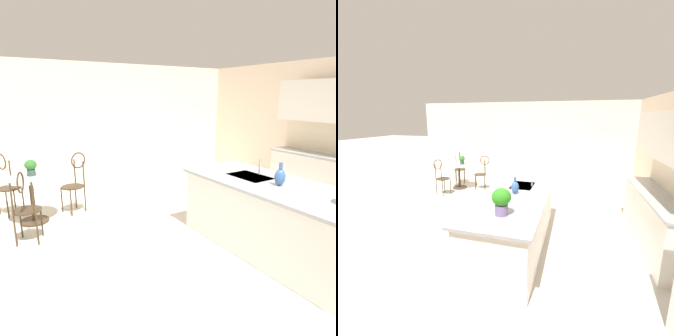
# 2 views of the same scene
# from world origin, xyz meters

# --- Properties ---
(ground_plane) EXTENTS (40.00, 40.00, 0.00)m
(ground_plane) POSITION_xyz_m (0.00, 0.00, 0.00)
(ground_plane) COLOR beige
(wall_left_window) EXTENTS (0.12, 7.80, 2.70)m
(wall_left_window) POSITION_xyz_m (-4.26, 0.00, 1.35)
(wall_left_window) COLOR beige
(wall_left_window) RESTS_ON ground
(kitchen_island) EXTENTS (2.80, 1.06, 0.92)m
(kitchen_island) POSITION_xyz_m (0.30, 0.85, 0.46)
(kitchen_island) COLOR white
(kitchen_island) RESTS_ON ground
(back_counter_run) EXTENTS (2.44, 0.64, 1.52)m
(back_counter_run) POSITION_xyz_m (-0.40, 3.21, 0.49)
(back_counter_run) COLOR white
(back_counter_run) RESTS_ON ground
(upper_cabinet_run) EXTENTS (2.40, 0.36, 0.76)m
(upper_cabinet_run) POSITION_xyz_m (-0.40, 3.18, 1.90)
(upper_cabinet_run) COLOR white
(upper_cabinet_run) RESTS_ON back_counter_run
(bistro_table) EXTENTS (0.80, 0.80, 0.74)m
(bistro_table) POSITION_xyz_m (-2.45, -1.65, 0.45)
(bistro_table) COLOR #3D2D1E
(bistro_table) RESTS_ON ground
(chair_near_window) EXTENTS (0.48, 0.52, 1.04)m
(chair_near_window) POSITION_xyz_m (-2.57, -0.93, 0.57)
(chair_near_window) COLOR #3D2D1E
(chair_near_window) RESTS_ON ground
(chair_by_island) EXTENTS (0.52, 0.49, 1.04)m
(chair_by_island) POSITION_xyz_m (-1.72, -1.83, 0.57)
(chair_by_island) COLOR #3D2D1E
(chair_by_island) RESTS_ON ground
(chair_toward_desk) EXTENTS (0.52, 0.50, 1.04)m
(chair_toward_desk) POSITION_xyz_m (-3.08, -1.95, 0.57)
(chair_toward_desk) COLOR #3D2D1E
(chair_toward_desk) RESTS_ON ground
(sink_faucet) EXTENTS (0.02, 0.02, 0.22)m
(sink_faucet) POSITION_xyz_m (-0.25, 1.03, 1.03)
(sink_faucet) COLOR #B2B5BA
(sink_faucet) RESTS_ON kitchen_island
(potted_plant_on_table) EXTENTS (0.18, 0.18, 0.26)m
(potted_plant_on_table) POSITION_xyz_m (-2.59, -1.61, 0.89)
(potted_plant_on_table) COLOR #385147
(potted_plant_on_table) RESTS_ON bistro_table
(potted_plant_counter_far) EXTENTS (0.26, 0.26, 0.36)m
(potted_plant_counter_far) POSITION_xyz_m (1.15, 0.88, 1.13)
(potted_plant_counter_far) COLOR #7A669E
(potted_plant_counter_far) RESTS_ON kitchen_island
(vase_on_counter) EXTENTS (0.13, 0.13, 0.29)m
(vase_on_counter) POSITION_xyz_m (0.25, 0.83, 1.03)
(vase_on_counter) COLOR #386099
(vase_on_counter) RESTS_ON kitchen_island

